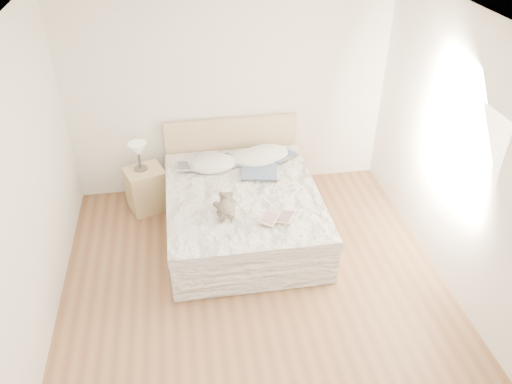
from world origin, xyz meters
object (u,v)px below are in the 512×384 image
photo_book (191,166)px  childrens_book (277,218)px  table_lamp (138,151)px  teddy_bear (225,212)px  nightstand (147,189)px  bed (242,208)px

photo_book → childrens_book: 1.46m
table_lamp → teddy_bear: table_lamp is taller
nightstand → photo_book: bearing=-10.7°
bed → photo_book: bearing=136.1°
nightstand → bed: bearing=-29.6°
table_lamp → nightstand: bearing=-37.7°
nightstand → table_lamp: bearing=142.3°
bed → teddy_bear: 0.66m
table_lamp → teddy_bear: 1.50m
table_lamp → photo_book: (0.61, -0.14, -0.19)m
nightstand → photo_book: 0.68m
bed → childrens_book: (0.28, -0.67, 0.32)m
childrens_book → table_lamp: bearing=168.3°
nightstand → table_lamp: size_ratio=1.54×
table_lamp → bed: bearing=-29.9°
photo_book → teddy_bear: bearing=-80.9°
nightstand → photo_book: (0.57, -0.11, 0.35)m
photo_book → teddy_bear: 1.09m
childrens_book → nightstand: bearing=168.2°
nightstand → table_lamp: 0.54m
nightstand → table_lamp: (-0.04, 0.03, 0.54)m
teddy_bear → childrens_book: bearing=-12.5°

